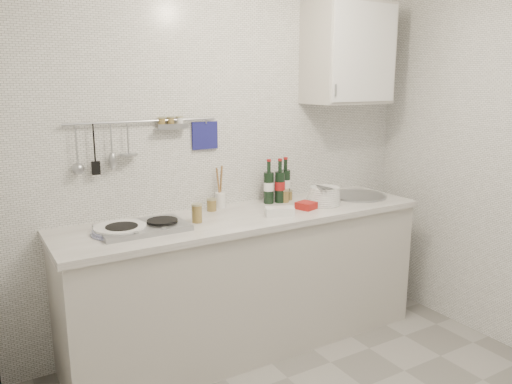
% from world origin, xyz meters
% --- Properties ---
extents(back_wall, '(3.00, 0.02, 2.50)m').
position_xyz_m(back_wall, '(0.00, 1.40, 1.25)').
color(back_wall, silver).
rests_on(back_wall, floor).
extents(counter, '(2.44, 0.64, 0.96)m').
position_xyz_m(counter, '(0.01, 1.10, 0.43)').
color(counter, '#BBB6AC').
rests_on(counter, floor).
extents(wall_rail, '(0.98, 0.09, 0.34)m').
position_xyz_m(wall_rail, '(-0.60, 1.37, 1.43)').
color(wall_rail, '#93969B').
rests_on(wall_rail, back_wall).
extents(wall_cabinet, '(0.60, 0.38, 0.70)m').
position_xyz_m(wall_cabinet, '(0.90, 1.22, 1.95)').
color(wall_cabinet, '#BBB6AC').
rests_on(wall_cabinet, back_wall).
extents(plate_stack_hob, '(0.31, 0.31, 0.04)m').
position_xyz_m(plate_stack_hob, '(-0.83, 1.11, 0.94)').
color(plate_stack_hob, '#4850A3').
rests_on(plate_stack_hob, counter).
extents(plate_stack_sink, '(0.28, 0.26, 0.12)m').
position_xyz_m(plate_stack_sink, '(0.59, 1.07, 0.97)').
color(plate_stack_sink, white).
rests_on(plate_stack_sink, counter).
extents(wine_bottles, '(0.23, 0.11, 0.31)m').
position_xyz_m(wine_bottles, '(0.35, 1.28, 1.07)').
color(wine_bottles, black).
rests_on(wine_bottles, counter).
extents(butter_dish, '(0.20, 0.16, 0.05)m').
position_xyz_m(butter_dish, '(0.15, 0.96, 0.95)').
color(butter_dish, white).
rests_on(butter_dish, counter).
extents(strawberry_punnet, '(0.14, 0.14, 0.05)m').
position_xyz_m(strawberry_punnet, '(0.40, 1.01, 0.94)').
color(strawberry_punnet, red).
rests_on(strawberry_punnet, counter).
extents(utensil_crock, '(0.07, 0.07, 0.29)m').
position_xyz_m(utensil_crock, '(-0.08, 1.34, 0.99)').
color(utensil_crock, white).
rests_on(utensil_crock, counter).
extents(jar_a, '(0.07, 0.07, 0.08)m').
position_xyz_m(jar_a, '(-0.17, 1.29, 0.96)').
color(jar_a, olive).
rests_on(jar_a, counter).
extents(jar_b, '(0.06, 0.06, 0.07)m').
position_xyz_m(jar_b, '(0.45, 1.29, 0.96)').
color(jar_b, olive).
rests_on(jar_b, counter).
extents(jar_c, '(0.07, 0.07, 0.09)m').
position_xyz_m(jar_c, '(0.38, 1.25, 0.97)').
color(jar_c, olive).
rests_on(jar_c, counter).
extents(jar_d, '(0.07, 0.07, 0.12)m').
position_xyz_m(jar_d, '(-0.36, 1.09, 0.98)').
color(jar_d, olive).
rests_on(jar_d, counter).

